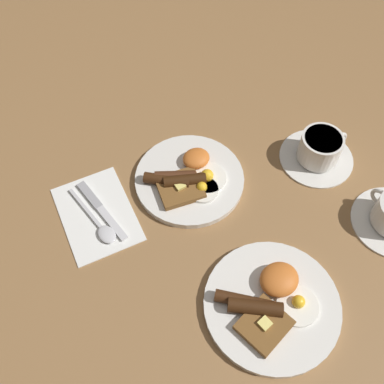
{
  "coord_description": "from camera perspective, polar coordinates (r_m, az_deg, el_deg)",
  "views": [
    {
      "loc": [
        0.28,
        0.47,
        0.81
      ],
      "look_at": [
        0.02,
        0.04,
        0.03
      ],
      "focal_mm": 42.0,
      "sensor_mm": 36.0,
      "label": 1
    }
  ],
  "objects": [
    {
      "name": "spoon",
      "position": [
        0.93,
        -11.36,
        -4.55
      ],
      "size": [
        0.04,
        0.16,
        0.01
      ],
      "rotation": [
        0.0,
        0.0,
        1.72
      ],
      "color": "silver",
      "rests_on": "napkin"
    },
    {
      "name": "napkin",
      "position": [
        0.95,
        -11.98,
        -2.72
      ],
      "size": [
        0.16,
        0.21,
        0.01
      ],
      "primitive_type": "cube",
      "rotation": [
        0.0,
        0.0,
        -0.1
      ],
      "color": "white",
      "rests_on": "ground_plane"
    },
    {
      "name": "breakfast_plate_far",
      "position": [
        0.85,
        10.02,
        -13.74
      ],
      "size": [
        0.25,
        0.25,
        0.05
      ],
      "color": "silver",
      "rests_on": "ground_plane"
    },
    {
      "name": "teacup_near",
      "position": [
        1.03,
        15.87,
        5.14
      ],
      "size": [
        0.16,
        0.16,
        0.07
      ],
      "color": "silver",
      "rests_on": "ground_plane"
    },
    {
      "name": "breakfast_plate_near",
      "position": [
        0.97,
        -0.42,
        1.7
      ],
      "size": [
        0.24,
        0.24,
        0.04
      ],
      "color": "silver",
      "rests_on": "ground_plane"
    },
    {
      "name": "ground_plane",
      "position": [
        0.98,
        -0.32,
        1.38
      ],
      "size": [
        3.0,
        3.0,
        0.0
      ],
      "primitive_type": "plane",
      "color": "olive"
    },
    {
      "name": "knife",
      "position": [
        0.96,
        -11.71,
        -1.86
      ],
      "size": [
        0.04,
        0.17,
        0.01
      ],
      "rotation": [
        0.0,
        0.0,
        1.71
      ],
      "color": "silver",
      "rests_on": "napkin"
    }
  ]
}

